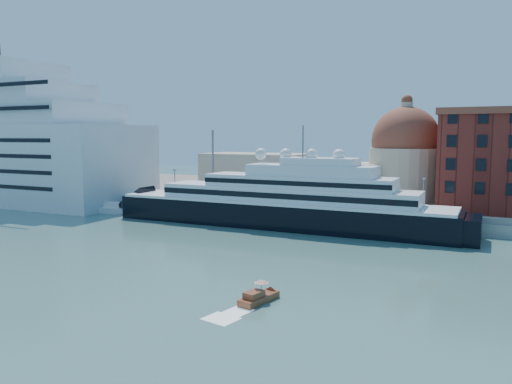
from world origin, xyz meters
The scene contains 9 objects.
ground centered at (0.00, 0.00, 0.00)m, with size 400.00×400.00×0.00m, color #396361.
quay centered at (0.00, 34.00, 1.25)m, with size 180.00×10.00×2.50m, color gray.
land centered at (0.00, 75.00, 1.00)m, with size 260.00×72.00×2.00m, color slate.
quay_fence centered at (0.00, 29.50, 3.10)m, with size 180.00×0.10×1.20m, color slate.
superyacht centered at (-0.82, 23.00, 4.28)m, with size 83.08×11.52×24.83m.
service_barge centered at (-44.47, 22.19, 0.81)m, with size 13.12×7.01×2.81m.
water_taxi centered at (18.58, -22.77, 0.65)m, with size 3.03×6.00×2.72m.
church centered at (6.39, 57.72, 10.91)m, with size 66.00×18.00×25.50m.
lamp_posts centered at (-12.67, 32.27, 9.84)m, with size 120.80×2.40×18.00m.
Camera 1 is at (42.33, -73.26, 19.21)m, focal length 35.00 mm.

